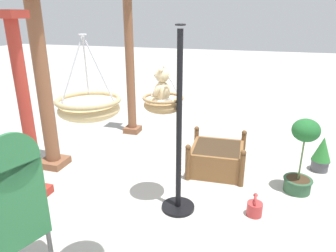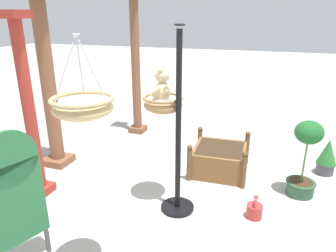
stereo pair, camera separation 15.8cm
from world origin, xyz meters
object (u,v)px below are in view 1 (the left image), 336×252
(teddy_bear, at_px, (161,88))
(hanging_basket_left_high, at_px, (89,107))
(greenhouse_pillar_far_back, at_px, (44,88))
(display_sign_board, at_px, (17,194))
(potted_plant_tall_leafy, at_px, (302,155))
(wooden_planter_box, at_px, (217,158))
(greenhouse_pillar_left, at_px, (26,116))
(hanging_basket_with_teddy, at_px, (163,104))
(potted_plant_fern_front, at_px, (322,154))
(watering_can, at_px, (255,208))
(greenhouse_pillar_right, at_px, (130,65))
(display_pole_central, at_px, (179,159))

(teddy_bear, bearing_deg, hanging_basket_left_high, 175.25)
(greenhouse_pillar_far_back, xyz_separation_m, display_sign_board, (-2.04, -1.20, -0.47))
(teddy_bear, xyz_separation_m, potted_plant_tall_leafy, (0.77, -1.83, -1.02))
(hanging_basket_left_high, xyz_separation_m, wooden_planter_box, (2.56, -0.73, -1.52))
(hanging_basket_left_high, relative_size, potted_plant_tall_leafy, 0.59)
(teddy_bear, distance_m, wooden_planter_box, 1.84)
(greenhouse_pillar_left, bearing_deg, hanging_basket_with_teddy, -76.53)
(hanging_basket_with_teddy, distance_m, potted_plant_fern_front, 2.94)
(hanging_basket_with_teddy, bearing_deg, potted_plant_fern_front, -54.78)
(wooden_planter_box, xyz_separation_m, display_sign_board, (-2.67, 1.50, 0.65))
(watering_can, bearing_deg, wooden_planter_box, 31.21)
(teddy_bear, xyz_separation_m, watering_can, (-0.00, -1.26, -1.50))
(teddy_bear, relative_size, potted_plant_fern_front, 0.76)
(hanging_basket_left_high, distance_m, greenhouse_pillar_right, 4.05)
(potted_plant_tall_leafy, bearing_deg, greenhouse_pillar_far_back, 94.74)
(hanging_basket_left_high, relative_size, watering_can, 1.89)
(display_pole_central, relative_size, wooden_planter_box, 2.45)
(hanging_basket_left_high, bearing_deg, display_sign_board, 98.00)
(greenhouse_pillar_right, distance_m, watering_can, 3.81)
(greenhouse_pillar_left, height_order, wooden_planter_box, greenhouse_pillar_left)
(hanging_basket_left_high, bearing_deg, greenhouse_pillar_far_back, 45.60)
(hanging_basket_left_high, height_order, display_sign_board, hanging_basket_left_high)
(display_pole_central, height_order, watering_can, display_pole_central)
(greenhouse_pillar_far_back, bearing_deg, display_sign_board, -149.52)
(potted_plant_fern_front, bearing_deg, teddy_bear, 124.95)
(teddy_bear, bearing_deg, potted_plant_tall_leafy, -67.14)
(potted_plant_fern_front, distance_m, potted_plant_tall_leafy, 0.94)
(teddy_bear, height_order, watering_can, teddy_bear)
(greenhouse_pillar_right, xyz_separation_m, potted_plant_fern_front, (-0.76, -3.69, -1.17))
(greenhouse_pillar_right, relative_size, watering_can, 8.67)
(display_pole_central, bearing_deg, greenhouse_pillar_left, 97.66)
(display_pole_central, xyz_separation_m, hanging_basket_with_teddy, (0.15, 0.25, 0.67))
(greenhouse_pillar_left, height_order, potted_plant_fern_front, greenhouse_pillar_left)
(greenhouse_pillar_far_back, xyz_separation_m, potted_plant_fern_front, (1.13, -4.35, -1.05))
(hanging_basket_with_teddy, distance_m, watering_can, 1.79)
(greenhouse_pillar_far_back, relative_size, potted_plant_fern_front, 4.70)
(greenhouse_pillar_right, xyz_separation_m, watering_can, (-2.33, -2.69, -1.36))
(teddy_bear, xyz_separation_m, greenhouse_pillar_left, (-0.42, 1.73, -0.39))
(greenhouse_pillar_right, relative_size, wooden_planter_box, 3.15)
(potted_plant_fern_front, xyz_separation_m, potted_plant_tall_leafy, (-0.80, 0.42, 0.28))
(greenhouse_pillar_left, bearing_deg, display_pole_central, -82.34)
(display_pole_central, height_order, hanging_basket_with_teddy, display_pole_central)
(teddy_bear, relative_size, greenhouse_pillar_left, 0.18)
(greenhouse_pillar_far_back, xyz_separation_m, watering_can, (-0.45, -3.35, -1.25))
(wooden_planter_box, distance_m, display_sign_board, 3.13)
(teddy_bear, height_order, greenhouse_pillar_left, greenhouse_pillar_left)
(display_sign_board, bearing_deg, hanging_basket_with_teddy, -29.94)
(hanging_basket_with_teddy, bearing_deg, potted_plant_tall_leafy, -66.88)
(hanging_basket_with_teddy, relative_size, teddy_bear, 1.30)
(display_pole_central, distance_m, wooden_planter_box, 1.36)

